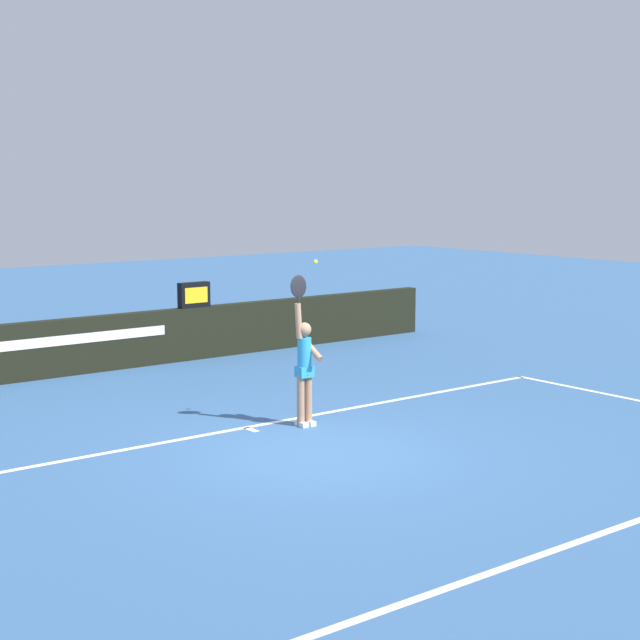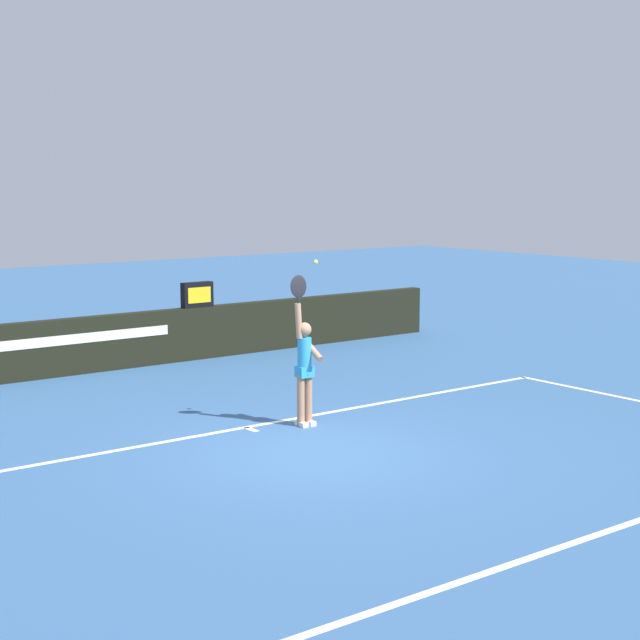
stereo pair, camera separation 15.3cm
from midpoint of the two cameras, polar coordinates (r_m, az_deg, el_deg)
name	(u,v)px [view 2 (the right image)]	position (r m, az deg, el deg)	size (l,w,h in m)	color
ground_plane	(318,454)	(13.39, 0.20, -7.70)	(60.00, 60.00, 0.00)	#355D8C
court_lines	(375,474)	(12.51, 3.55, -8.86)	(12.44, 6.08, 0.00)	white
back_wall	(91,344)	(19.30, -12.81, -1.38)	(16.78, 0.25, 1.07)	black
speed_display	(197,295)	(20.25, -6.88, 1.46)	(0.67, 0.19, 0.51)	black
tennis_player	(304,364)	(14.67, -0.61, -2.57)	(0.42, 0.46, 2.28)	#A77A5B
tennis_ball	(316,262)	(14.50, 0.05, 3.37)	(0.06, 0.06, 0.06)	#CDE736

